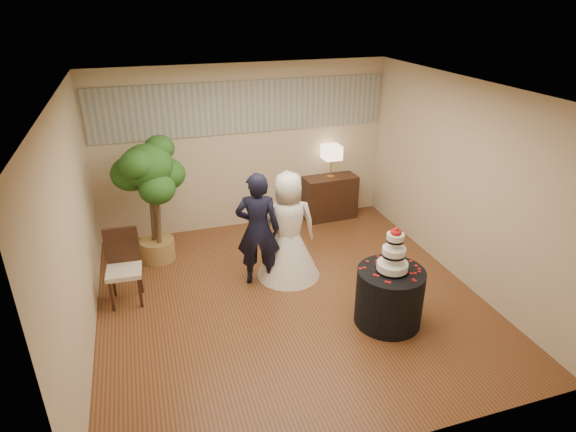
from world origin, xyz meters
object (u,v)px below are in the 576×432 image
object	(u,v)px
groom	(258,230)
table_lamp	(331,161)
side_chair	(124,269)
console	(330,197)
wedding_cake	(394,250)
cake_table	(389,297)
bride	(288,226)
ficus_tree	(152,202)

from	to	relation	value
groom	table_lamp	bearing A→B (deg)	-118.77
side_chair	console	bearing A→B (deg)	28.40
wedding_cake	table_lamp	xyz separation A→B (m)	(0.48, 3.13, 0.06)
table_lamp	side_chair	xyz separation A→B (m)	(-3.60, -1.69, -0.58)
cake_table	console	distance (m)	3.17
groom	table_lamp	distance (m)	2.51
groom	bride	world-z (taller)	groom
cake_table	console	size ratio (longest dim) A/B	0.87
bride	cake_table	distance (m)	1.73
cake_table	bride	bearing A→B (deg)	120.46
wedding_cake	table_lamp	bearing A→B (deg)	81.27
cake_table	wedding_cake	bearing A→B (deg)	-90.00
bride	ficus_tree	world-z (taller)	ficus_tree
side_chair	bride	bearing A→B (deg)	3.40
side_chair	table_lamp	bearing A→B (deg)	28.40
console	cake_table	bearing A→B (deg)	-101.18
groom	ficus_tree	xyz separation A→B (m)	(-1.34, 1.10, 0.15)
side_chair	wedding_cake	bearing A→B (deg)	-21.53
table_lamp	side_chair	distance (m)	4.02
table_lamp	console	bearing A→B (deg)	0.00
console	ficus_tree	xyz separation A→B (m)	(-3.13, -0.64, 0.58)
console	ficus_tree	distance (m)	3.24
wedding_cake	ficus_tree	size ratio (longest dim) A/B	0.30
bride	table_lamp	size ratio (longest dim) A/B	2.75
cake_table	ficus_tree	bearing A→B (deg)	136.74
bride	table_lamp	distance (m)	2.16
wedding_cake	ficus_tree	world-z (taller)	ficus_tree
groom	cake_table	world-z (taller)	groom
bride	side_chair	xyz separation A→B (m)	(-2.27, -0.01, -0.29)
console	table_lamp	size ratio (longest dim) A/B	1.65
table_lamp	cake_table	bearing A→B (deg)	-98.73
groom	console	size ratio (longest dim) A/B	1.74
groom	table_lamp	xyz separation A→B (m)	(1.79, 1.74, 0.25)
side_chair	ficus_tree	bearing A→B (deg)	69.20
wedding_cake	bride	bearing A→B (deg)	120.46
console	bride	bearing A→B (deg)	-130.79
bride	groom	bearing A→B (deg)	12.97
groom	bride	bearing A→B (deg)	-155.99
wedding_cake	table_lamp	size ratio (longest dim) A/B	1.01
wedding_cake	console	bearing A→B (deg)	81.27
console	table_lamp	distance (m)	0.69
wedding_cake	cake_table	bearing A→B (deg)	90.00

